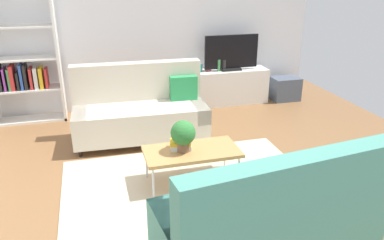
% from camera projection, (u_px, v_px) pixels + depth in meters
% --- Properties ---
extents(ground_plane, '(7.68, 7.68, 0.00)m').
position_uv_depth(ground_plane, '(177.00, 177.00, 4.67)').
color(ground_plane, brown).
extents(wall_far, '(6.40, 0.12, 2.90)m').
position_uv_depth(wall_far, '(139.00, 26.00, 6.65)').
color(wall_far, silver).
rests_on(wall_far, ground_plane).
extents(area_rug, '(2.90, 2.20, 0.01)m').
position_uv_depth(area_rug, '(192.00, 190.00, 4.39)').
color(area_rug, beige).
rests_on(area_rug, ground_plane).
extents(couch_beige, '(1.93, 0.91, 1.10)m').
position_uv_depth(couch_beige, '(141.00, 110.00, 5.59)').
color(couch_beige, beige).
rests_on(couch_beige, ground_plane).
extents(couch_green, '(1.99, 1.06, 1.10)m').
position_uv_depth(couch_green, '(270.00, 215.00, 3.21)').
color(couch_green, teal).
rests_on(couch_green, ground_plane).
extents(coffee_table, '(1.10, 0.56, 0.42)m').
position_uv_depth(coffee_table, '(192.00, 152.00, 4.43)').
color(coffee_table, '#B7844C').
rests_on(coffee_table, ground_plane).
extents(tv_console, '(1.40, 0.44, 0.64)m').
position_uv_depth(tv_console, '(230.00, 86.00, 7.15)').
color(tv_console, silver).
rests_on(tv_console, ground_plane).
extents(tv, '(1.00, 0.20, 0.64)m').
position_uv_depth(tv, '(231.00, 53.00, 6.90)').
color(tv, black).
rests_on(tv, tv_console).
extents(bookshelf, '(1.10, 0.36, 2.10)m').
position_uv_depth(bookshelf, '(23.00, 64.00, 6.07)').
color(bookshelf, white).
rests_on(bookshelf, ground_plane).
extents(storage_trunk, '(0.52, 0.40, 0.44)m').
position_uv_depth(storage_trunk, '(285.00, 89.00, 7.37)').
color(storage_trunk, '#4C5666').
rests_on(storage_trunk, ground_plane).
extents(potted_plant, '(0.29, 0.29, 0.37)m').
position_uv_depth(potted_plant, '(183.00, 134.00, 4.32)').
color(potted_plant, brown).
rests_on(potted_plant, coffee_table).
extents(table_book_0, '(0.27, 0.22, 0.03)m').
position_uv_depth(table_book_0, '(181.00, 147.00, 4.45)').
color(table_book_0, silver).
rests_on(table_book_0, coffee_table).
extents(table_book_1, '(0.27, 0.22, 0.03)m').
position_uv_depth(table_book_1, '(180.00, 145.00, 4.44)').
color(table_book_1, silver).
rests_on(table_book_1, table_book_0).
extents(table_book_2, '(0.28, 0.23, 0.04)m').
position_uv_depth(table_book_2, '(180.00, 142.00, 4.43)').
color(table_book_2, gold).
rests_on(table_book_2, table_book_1).
extents(vase_0, '(0.11, 0.11, 0.13)m').
position_uv_depth(vase_0, '(199.00, 68.00, 6.91)').
color(vase_0, '#33B29E').
rests_on(vase_0, tv_console).
extents(vase_1, '(0.11, 0.11, 0.19)m').
position_uv_depth(vase_1, '(208.00, 66.00, 6.94)').
color(vase_1, '#B24C4C').
rests_on(vase_1, tv_console).
extents(bottle_0, '(0.05, 0.05, 0.21)m').
position_uv_depth(bottle_0, '(219.00, 65.00, 6.90)').
color(bottle_0, '#3F8C4C').
rests_on(bottle_0, tv_console).
extents(bottle_1, '(0.06, 0.06, 0.20)m').
position_uv_depth(bottle_1, '(224.00, 65.00, 6.93)').
color(bottle_1, '#262626').
rests_on(bottle_1, tv_console).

